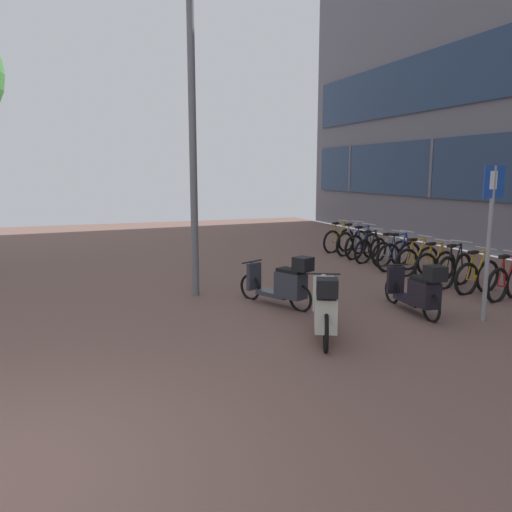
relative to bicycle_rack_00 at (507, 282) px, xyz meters
name	(u,v)px	position (x,y,z in m)	size (l,w,h in m)	color
ground	(164,453)	(-7.01, -2.92, -0.36)	(21.00, 40.00, 0.13)	#292C33
bicycle_rack_00	(507,282)	(0.00, 0.00, 0.00)	(1.29, 0.47, 0.94)	black
bicycle_rack_01	(477,277)	(-0.12, 0.61, 0.00)	(1.28, 0.48, 0.93)	black
bicycle_rack_02	(454,270)	(-0.14, 1.23, 0.01)	(1.32, 0.56, 0.99)	black
bicycle_rack_03	(435,266)	(-0.12, 1.84, 0.00)	(1.27, 0.48, 0.94)	black
bicycle_rack_04	(417,261)	(-0.12, 2.45, 0.00)	(1.34, 0.48, 0.95)	black
bicycle_rack_05	(399,256)	(-0.18, 3.07, 0.02)	(1.37, 0.48, 1.01)	black
bicycle_rack_06	(391,253)	(0.05, 3.68, 0.00)	(1.28, 0.48, 0.93)	black
bicycle_rack_07	(371,250)	(-0.18, 4.29, 0.00)	(1.24, 0.50, 0.93)	black
bicycle_rack_08	(363,246)	(-0.03, 4.91, 0.02)	(1.37, 0.50, 0.99)	black
bicycle_rack_09	(352,243)	(0.01, 5.52, 0.02)	(1.36, 0.58, 1.01)	black
bicycle_rack_10	(339,240)	(-0.07, 6.13, 0.01)	(1.29, 0.51, 0.98)	black
scooter_near	(325,309)	(-4.33, -0.86, 0.13)	(0.98, 1.65, 1.03)	black
scooter_mid	(284,283)	(-4.15, 0.99, 0.11)	(0.95, 1.57, 0.98)	black
scooter_far	(418,290)	(-2.23, -0.25, 0.09)	(0.55, 1.72, 0.95)	black
parking_sign	(490,227)	(-1.44, -0.90, 1.20)	(0.40, 0.07, 2.48)	gray
lamp_post	(193,128)	(-5.40, 2.42, 2.87)	(0.20, 0.52, 5.75)	slate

